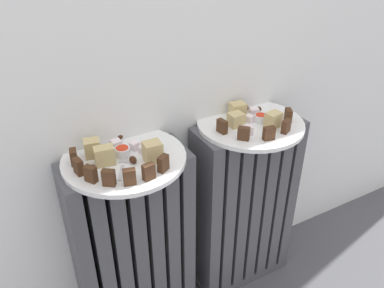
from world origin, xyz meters
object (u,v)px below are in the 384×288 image
at_px(radiator_right, 243,207).
at_px(jam_bowl_right, 260,118).
at_px(fork, 122,167).
at_px(plate_right, 250,123).
at_px(radiator_left, 134,249).
at_px(jam_bowl_left, 122,151).
at_px(plate_left, 124,158).

bearing_deg(radiator_right, jam_bowl_right, -27.94).
relative_size(radiator_right, fork, 6.73).
bearing_deg(plate_right, radiator_left, 180.00).
distance_m(plate_right, jam_bowl_right, 0.03).
bearing_deg(radiator_right, jam_bowl_left, 179.09).
height_order(radiator_left, fork, fork).
xyz_separation_m(radiator_right, plate_right, (-0.00, 0.00, 0.31)).
relative_size(plate_left, jam_bowl_left, 8.06).
bearing_deg(jam_bowl_right, plate_left, 178.16).
bearing_deg(plate_left, plate_right, 0.00).
relative_size(radiator_left, plate_left, 1.96).
xyz_separation_m(jam_bowl_left, jam_bowl_right, (0.41, -0.02, -0.00)).
bearing_deg(radiator_right, plate_right, 180.00).
height_order(radiator_right, jam_bowl_right, jam_bowl_right).
relative_size(radiator_right, jam_bowl_left, 15.77).
distance_m(plate_left, jam_bowl_left, 0.02).
xyz_separation_m(radiator_right, plate_left, (-0.38, 0.00, 0.31)).
distance_m(plate_right, fork, 0.40).
distance_m(radiator_right, plate_left, 0.49).
bearing_deg(plate_right, radiator_right, 0.00).
relative_size(plate_right, fork, 3.44).
relative_size(plate_right, jam_bowl_left, 8.06).
bearing_deg(fork, radiator_left, 65.10).
height_order(radiator_left, jam_bowl_right, jam_bowl_right).
height_order(radiator_right, fork, fork).
relative_size(radiator_left, jam_bowl_right, 16.65).
distance_m(jam_bowl_right, fork, 0.43).
xyz_separation_m(radiator_right, fork, (-0.40, -0.04, 0.32)).
height_order(radiator_right, jam_bowl_left, jam_bowl_left).
bearing_deg(jam_bowl_left, radiator_right, -0.91).
bearing_deg(jam_bowl_left, jam_bowl_right, -2.69).
xyz_separation_m(plate_right, jam_bowl_left, (-0.38, 0.01, 0.02)).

